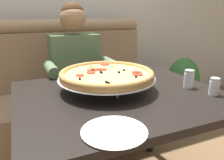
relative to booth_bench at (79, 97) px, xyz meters
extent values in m
cube|color=#937556|center=(0.00, -0.13, -0.17)|extent=(1.47, 0.60, 0.46)
cube|color=#937556|center=(0.00, 0.26, 0.29)|extent=(1.47, 0.18, 0.65)
cylinder|color=#937556|center=(0.00, 0.26, 0.66)|extent=(1.47, 0.14, 0.14)
cube|color=black|center=(0.00, -0.94, 0.34)|extent=(1.13, 0.93, 0.04)
cylinder|color=black|center=(-0.49, -0.54, -0.04)|extent=(0.06, 0.06, 0.72)
cylinder|color=black|center=(0.49, -0.54, -0.04)|extent=(0.06, 0.06, 0.72)
cube|color=#2D3342|center=(-0.06, -0.38, 0.14)|extent=(0.34, 0.40, 0.15)
cylinder|color=#2D3342|center=(-0.16, -0.63, -0.17)|extent=(0.11, 0.11, 0.46)
cylinder|color=#2D3342|center=(0.04, -0.63, -0.17)|extent=(0.11, 0.11, 0.46)
cube|color=#56704C|center=(-0.06, -0.16, 0.34)|extent=(0.40, 0.22, 0.56)
cylinder|color=#56704C|center=(-0.29, -0.38, 0.40)|extent=(0.08, 0.28, 0.08)
cylinder|color=#56704C|center=(0.17, -0.38, 0.40)|extent=(0.08, 0.28, 0.08)
sphere|color=#997051|center=(-0.06, -0.18, 0.75)|extent=(0.21, 0.21, 0.21)
sphere|color=#472D19|center=(-0.06, -0.17, 0.78)|extent=(0.19, 0.19, 0.19)
cylinder|color=silver|center=(-0.05, -0.99, 0.39)|extent=(0.01, 0.01, 0.07)
cylinder|color=silver|center=(-0.17, -0.77, 0.39)|extent=(0.01, 0.01, 0.07)
cylinder|color=silver|center=(0.08, -0.77, 0.39)|extent=(0.01, 0.01, 0.07)
torus|color=silver|center=(-0.05, -0.85, 0.42)|extent=(0.31, 0.31, 0.01)
cylinder|color=silver|center=(-0.05, -0.85, 0.43)|extent=(0.56, 0.56, 0.00)
cylinder|color=tan|center=(-0.05, -0.85, 0.44)|extent=(0.54, 0.54, 0.02)
torus|color=tan|center=(-0.05, -0.85, 0.46)|extent=(0.54, 0.54, 0.03)
cylinder|color=#EFCC6B|center=(-0.05, -0.85, 0.46)|extent=(0.48, 0.48, 0.01)
cylinder|color=red|center=(-0.04, -0.77, 0.46)|extent=(0.06, 0.06, 0.01)
cylinder|color=red|center=(0.11, -0.92, 0.46)|extent=(0.06, 0.06, 0.01)
cylinder|color=red|center=(-0.09, -0.76, 0.46)|extent=(0.05, 0.05, 0.01)
cylinder|color=red|center=(-0.13, -0.81, 0.46)|extent=(0.05, 0.05, 0.01)
cylinder|color=red|center=(-0.20, -0.84, 0.46)|extent=(0.05, 0.05, 0.01)
cylinder|color=red|center=(0.10, -0.95, 0.46)|extent=(0.06, 0.06, 0.01)
cylinder|color=red|center=(-0.11, -0.75, 0.46)|extent=(0.04, 0.04, 0.01)
cylinder|color=red|center=(0.02, -0.65, 0.46)|extent=(0.06, 0.06, 0.01)
sphere|color=black|center=(0.07, -0.84, 0.47)|extent=(0.01, 0.01, 0.01)
sphere|color=black|center=(0.02, -0.88, 0.47)|extent=(0.01, 0.01, 0.01)
sphere|color=black|center=(0.06, -1.00, 0.47)|extent=(0.01, 0.01, 0.01)
sphere|color=black|center=(-0.08, -0.83, 0.47)|extent=(0.01, 0.01, 0.01)
sphere|color=black|center=(-0.08, -0.85, 0.47)|extent=(0.01, 0.01, 0.01)
sphere|color=black|center=(-0.12, -1.02, 0.47)|extent=(0.01, 0.01, 0.01)
sphere|color=black|center=(-0.22, -0.92, 0.47)|extent=(0.01, 0.01, 0.01)
sphere|color=black|center=(-0.11, -1.04, 0.47)|extent=(0.01, 0.01, 0.01)
cone|color=#CCC675|center=(0.04, -0.74, 0.47)|extent=(0.04, 0.04, 0.02)
cone|color=#CCC675|center=(-0.11, -0.74, 0.47)|extent=(0.04, 0.04, 0.02)
cone|color=#CCC675|center=(-0.09, -0.69, 0.47)|extent=(0.04, 0.04, 0.02)
cylinder|color=white|center=(0.42, -1.01, 0.41)|extent=(0.06, 0.06, 0.09)
cylinder|color=silver|center=(0.42, -1.01, 0.38)|extent=(0.05, 0.05, 0.05)
cylinder|color=silver|center=(0.42, -1.01, 0.46)|extent=(0.05, 0.05, 0.02)
cylinder|color=white|center=(0.46, -1.16, 0.40)|extent=(0.05, 0.05, 0.08)
cylinder|color=#A82D19|center=(0.46, -1.16, 0.38)|extent=(0.05, 0.05, 0.04)
cylinder|color=silver|center=(0.46, -1.16, 0.45)|extent=(0.05, 0.05, 0.02)
cylinder|color=white|center=(-0.20, -1.31, 0.36)|extent=(0.18, 0.18, 0.01)
cone|color=white|center=(-0.20, -1.31, 0.37)|extent=(0.26, 0.26, 0.01)
cylinder|color=brown|center=(1.23, -0.06, -0.29)|extent=(0.24, 0.24, 0.22)
ellipsoid|color=#336B33|center=(1.23, -0.06, 0.04)|extent=(0.36, 0.36, 0.52)
camera|label=1|loc=(-0.51, -1.99, 0.80)|focal=35.57mm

